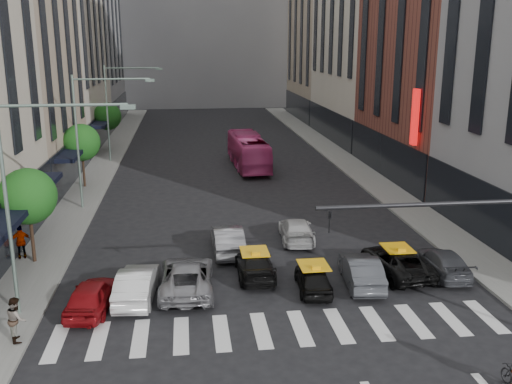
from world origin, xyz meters
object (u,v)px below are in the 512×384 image
object	(u,v)px
taxi_left	(255,264)
bus	(248,151)
taxi_center	(313,278)
car_white_front	(137,284)
streetlamp_mid	(91,124)
car_red	(92,296)
streetlamp_near	(29,180)
pedestrian_far	(21,242)
streetlamp_far	(117,100)
pedestrian_near	(16,319)

from	to	relation	value
taxi_left	bus	xyz separation A→B (m)	(2.50, 25.08, 0.88)
taxi_center	car_white_front	bearing A→B (deg)	3.58
streetlamp_mid	car_red	bearing A→B (deg)	-82.64
streetlamp_near	car_white_front	xyz separation A→B (m)	(3.89, 1.05, -5.17)
car_white_front	bus	xyz separation A→B (m)	(8.05, 26.99, 0.78)
taxi_left	pedestrian_far	world-z (taller)	pedestrian_far
streetlamp_far	pedestrian_far	distance (m)	26.06
car_red	pedestrian_near	size ratio (longest dim) A/B	2.31
pedestrian_far	streetlamp_far	bearing A→B (deg)	-109.64
streetlamp_far	pedestrian_far	bearing A→B (deg)	-95.56
streetlamp_near	streetlamp_far	bearing A→B (deg)	90.00
taxi_left	taxi_center	xyz separation A→B (m)	(2.50, -2.03, -0.01)
pedestrian_far	car_red	bearing A→B (deg)	111.38
streetlamp_mid	taxi_left	bearing A→B (deg)	-54.07
streetlamp_far	car_red	world-z (taller)	streetlamp_far
car_red	streetlamp_near	bearing A→B (deg)	11.22
taxi_center	pedestrian_near	distance (m)	12.74
car_red	pedestrian_near	distance (m)	3.48
car_white_front	pedestrian_near	xyz separation A→B (m)	(-4.25, -3.40, 0.30)
streetlamp_far	pedestrian_near	bearing A→B (deg)	-90.59
streetlamp_near	pedestrian_near	bearing A→B (deg)	-98.63
car_white_front	taxi_center	size ratio (longest dim) A/B	1.21
taxi_center	bus	world-z (taller)	bus
streetlamp_near	car_white_front	bearing A→B (deg)	15.13
taxi_left	pedestrian_far	xyz separation A→B (m)	(-11.93, 3.55, 0.43)
taxi_center	bus	bearing A→B (deg)	-85.59
taxi_left	streetlamp_near	bearing A→B (deg)	17.57
streetlamp_near	car_red	xyz separation A→B (m)	(2.05, 0.15, -5.21)
car_white_front	taxi_left	distance (m)	5.87
streetlamp_near	taxi_left	world-z (taller)	streetlamp_near
streetlamp_near	car_white_front	size ratio (longest dim) A/B	2.03
streetlamp_mid	taxi_center	bearing A→B (deg)	-51.59
streetlamp_mid	pedestrian_far	distance (m)	10.93
streetlamp_near	taxi_center	size ratio (longest dim) A/B	2.46
taxi_left	pedestrian_far	bearing A→B (deg)	-16.44
car_white_front	taxi_center	distance (m)	8.05
streetlamp_near	streetlamp_far	size ratio (longest dim) A/B	1.00
streetlamp_far	pedestrian_near	distance (m)	34.69
streetlamp_far	pedestrian_near	xyz separation A→B (m)	(-0.36, -34.35, -4.87)
streetlamp_mid	taxi_left	size ratio (longest dim) A/B	2.05
bus	streetlamp_far	bearing A→B (deg)	-20.55
pedestrian_far	pedestrian_near	bearing A→B (deg)	89.42
streetlamp_far	bus	xyz separation A→B (m)	(11.95, -3.95, -4.39)
streetlamp_far	car_white_front	xyz separation A→B (m)	(3.89, -30.95, -5.17)
pedestrian_far	streetlamp_mid	bearing A→B (deg)	-118.74
car_red	taxi_left	world-z (taller)	car_red
streetlamp_near	pedestrian_far	size ratio (longest dim) A/B	4.93
car_white_front	car_red	bearing A→B (deg)	30.47
pedestrian_near	car_red	bearing A→B (deg)	-62.77
streetlamp_mid	taxi_center	size ratio (longest dim) A/B	2.46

